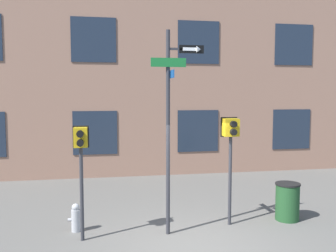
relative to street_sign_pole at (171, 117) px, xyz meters
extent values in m
plane|color=#595651|center=(0.25, -0.82, -2.68)|extent=(60.00, 60.00, 0.00)
cube|color=#1E2838|center=(-1.75, 6.10, -0.95)|extent=(1.65, 0.03, 1.64)
cube|color=#1E2838|center=(2.25, 6.10, -0.95)|extent=(1.65, 0.03, 1.64)
cube|color=#1E2838|center=(6.25, 6.10, -0.95)|extent=(1.65, 0.03, 1.64)
cube|color=#1E2838|center=(-1.75, 6.10, 2.50)|extent=(1.65, 0.03, 1.64)
cube|color=#1E2838|center=(2.25, 6.10, 2.50)|extent=(1.65, 0.03, 1.64)
cube|color=#1E2838|center=(6.25, 6.10, 2.50)|extent=(1.65, 0.03, 1.64)
cylinder|color=#2D2D33|center=(-0.06, 0.01, -0.38)|extent=(0.09, 0.09, 4.59)
cube|color=#2D2D33|center=(0.20, 0.01, 1.50)|extent=(0.53, 0.05, 0.05)
cube|color=#196B2D|center=(-0.06, -0.05, 1.20)|extent=(0.78, 0.02, 0.20)
cube|color=#14478C|center=(0.00, 0.01, 0.94)|extent=(0.02, 0.74, 0.17)
cube|color=black|center=(0.47, -0.01, 1.50)|extent=(0.56, 0.02, 0.18)
cube|color=white|center=(0.43, -0.02, 1.50)|extent=(0.32, 0.01, 0.07)
cone|color=white|center=(0.63, -0.02, 1.50)|extent=(0.10, 0.14, 0.14)
cylinder|color=#2D2D33|center=(-1.97, -0.04, -1.65)|extent=(0.08, 0.08, 2.06)
cube|color=gold|center=(-1.97, -0.04, -0.41)|extent=(0.29, 0.26, 0.42)
cube|color=black|center=(-1.97, 0.10, -0.41)|extent=(0.35, 0.02, 0.48)
cylinder|color=black|center=(-1.97, -0.23, -0.32)|extent=(0.15, 0.12, 0.15)
cylinder|color=black|center=(-1.97, -0.23, -0.51)|extent=(0.15, 0.12, 0.15)
cylinder|color=orange|center=(-1.97, -0.17, -0.32)|extent=(0.12, 0.01, 0.12)
cylinder|color=#2D2D33|center=(1.53, 0.34, -1.59)|extent=(0.08, 0.08, 2.18)
cube|color=gold|center=(1.53, 0.34, -0.29)|extent=(0.36, 0.26, 0.42)
cube|color=black|center=(1.53, 0.48, -0.29)|extent=(0.42, 0.02, 0.48)
cylinder|color=black|center=(1.53, 0.15, -0.19)|extent=(0.15, 0.12, 0.15)
cylinder|color=black|center=(1.53, 0.15, -0.38)|extent=(0.15, 0.12, 0.15)
cylinder|color=#EA4C14|center=(1.53, 0.21, -0.19)|extent=(0.12, 0.01, 0.12)
cylinder|color=#A5A5A8|center=(-2.14, 0.53, -2.42)|extent=(0.21, 0.21, 0.52)
sphere|color=#A5A5A8|center=(-2.14, 0.53, -2.11)|extent=(0.18, 0.18, 0.18)
cylinder|color=#A5A5A8|center=(-2.28, 0.53, -2.39)|extent=(0.08, 0.07, 0.07)
cylinder|color=#A5A5A8|center=(-2.00, 0.53, -2.39)|extent=(0.08, 0.07, 0.07)
cylinder|color=#1E4723|center=(3.08, 0.40, -2.23)|extent=(0.59, 0.59, 0.91)
cylinder|color=black|center=(3.08, 0.40, -1.75)|extent=(0.62, 0.62, 0.04)
camera|label=1|loc=(-1.55, -8.17, 0.51)|focal=40.00mm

